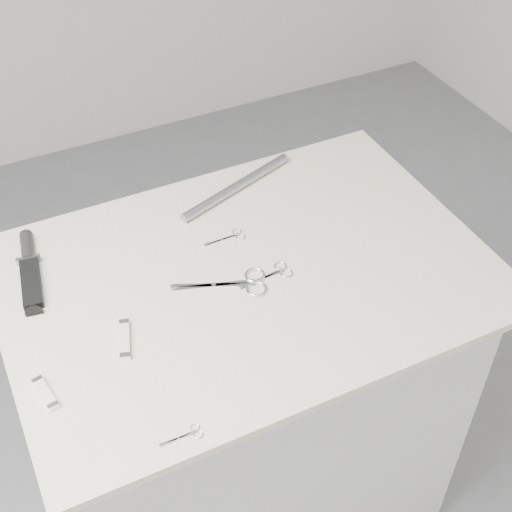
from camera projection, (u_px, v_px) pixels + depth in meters
name	position (u px, v px, depth m)	size (l,w,h in m)	color
ground	(250.00, 497.00, 2.10)	(4.00, 4.00, 0.01)	slate
plinth	(249.00, 406.00, 1.79)	(0.90, 0.60, 0.90)	silver
display_board	(247.00, 276.00, 1.48)	(1.00, 0.70, 0.02)	beige
large_shears	(241.00, 283.00, 1.44)	(0.19, 0.11, 0.01)	silver
embroidery_scissors_a	(274.00, 274.00, 1.46)	(0.12, 0.05, 0.00)	silver
embroidery_scissors_b	(230.00, 237.00, 1.55)	(0.09, 0.04, 0.00)	silver
tiny_scissors	(187.00, 435.00, 1.18)	(0.07, 0.03, 0.00)	silver
sheathed_knife	(29.00, 266.00, 1.47)	(0.07, 0.23, 0.03)	black
pocket_knife_a	(125.00, 339.00, 1.33)	(0.05, 0.10, 0.01)	beige
pocket_knife_b	(45.00, 393.00, 1.24)	(0.03, 0.08, 0.01)	beige
metal_rail	(237.00, 187.00, 1.66)	(0.02, 0.02, 0.33)	gray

